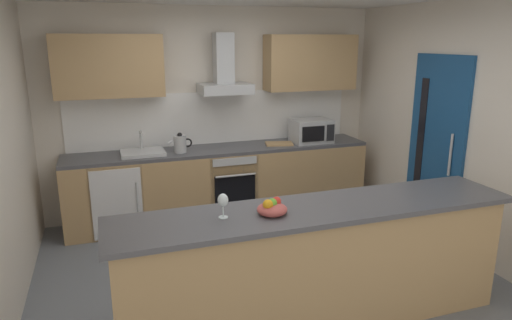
% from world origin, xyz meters
% --- Properties ---
extents(ground, '(5.25, 4.91, 0.02)m').
position_xyz_m(ground, '(0.00, 0.00, -0.01)').
color(ground, slate).
extents(wall_back, '(5.25, 0.12, 2.60)m').
position_xyz_m(wall_back, '(0.00, 2.02, 1.30)').
color(wall_back, silver).
rests_on(wall_back, ground).
extents(wall_right, '(0.12, 4.91, 2.60)m').
position_xyz_m(wall_right, '(2.19, 0.00, 1.30)').
color(wall_right, silver).
rests_on(wall_right, ground).
extents(backsplash_tile, '(3.62, 0.02, 0.66)m').
position_xyz_m(backsplash_tile, '(0.00, 1.94, 1.23)').
color(backsplash_tile, white).
extents(counter_back, '(3.74, 0.60, 0.90)m').
position_xyz_m(counter_back, '(0.00, 1.64, 0.45)').
color(counter_back, tan).
rests_on(counter_back, ground).
extents(counter_island, '(3.15, 0.64, 0.99)m').
position_xyz_m(counter_island, '(0.12, -0.81, 0.50)').
color(counter_island, tan).
rests_on(counter_island, ground).
extents(upper_cabinets, '(3.69, 0.32, 0.70)m').
position_xyz_m(upper_cabinets, '(0.00, 1.79, 1.91)').
color(upper_cabinets, tan).
extents(side_door, '(0.08, 0.85, 2.05)m').
position_xyz_m(side_door, '(2.11, 0.32, 1.03)').
color(side_door, navy).
rests_on(side_door, ground).
extents(oven, '(0.60, 0.62, 0.80)m').
position_xyz_m(oven, '(0.08, 1.61, 0.46)').
color(oven, slate).
rests_on(oven, ground).
extents(refrigerator, '(0.58, 0.60, 0.85)m').
position_xyz_m(refrigerator, '(-1.29, 1.61, 0.43)').
color(refrigerator, white).
rests_on(refrigerator, ground).
extents(microwave, '(0.50, 0.38, 0.30)m').
position_xyz_m(microwave, '(1.19, 1.58, 1.05)').
color(microwave, '#B7BABC').
rests_on(microwave, counter_back).
extents(sink, '(0.50, 0.40, 0.26)m').
position_xyz_m(sink, '(-0.95, 1.62, 0.93)').
color(sink, silver).
rests_on(sink, counter_back).
extents(kettle, '(0.29, 0.15, 0.24)m').
position_xyz_m(kettle, '(-0.52, 1.58, 1.01)').
color(kettle, '#B7BABC').
rests_on(kettle, counter_back).
extents(range_hood, '(0.62, 0.45, 0.72)m').
position_xyz_m(range_hood, '(0.08, 1.74, 1.79)').
color(range_hood, '#B7BABC').
extents(wine_glass, '(0.08, 0.08, 0.18)m').
position_xyz_m(wine_glass, '(-0.62, -0.79, 1.11)').
color(wine_glass, silver).
rests_on(wine_glass, counter_island).
extents(fruit_bowl, '(0.22, 0.22, 0.13)m').
position_xyz_m(fruit_bowl, '(-0.27, -0.84, 1.03)').
color(fruit_bowl, '#B24C47').
rests_on(fruit_bowl, counter_island).
extents(chopping_board, '(0.38, 0.30, 0.02)m').
position_xyz_m(chopping_board, '(0.75, 1.59, 0.91)').
color(chopping_board, tan).
rests_on(chopping_board, counter_back).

